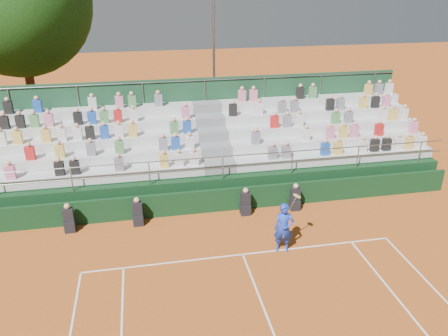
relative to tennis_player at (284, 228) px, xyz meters
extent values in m
plane|color=#AE531D|center=(-1.45, 0.01, -0.93)|extent=(90.00, 90.00, 0.00)
cube|color=white|center=(-1.45, 0.01, -0.92)|extent=(11.00, 0.06, 0.01)
cube|color=white|center=(-1.45, -3.19, -0.92)|extent=(0.06, 6.40, 0.01)
cube|color=black|center=(-1.45, 3.21, -0.43)|extent=(20.00, 0.15, 1.00)
cube|color=black|center=(-7.59, 2.76, -0.71)|extent=(0.40, 0.40, 0.44)
cube|color=black|center=(-7.59, 2.76, -0.23)|extent=(0.38, 0.25, 0.55)
sphere|color=tan|center=(-7.59, 2.76, 0.15)|extent=(0.22, 0.22, 0.22)
cube|color=black|center=(-5.03, 2.76, -0.71)|extent=(0.40, 0.40, 0.44)
cube|color=black|center=(-5.03, 2.76, -0.23)|extent=(0.38, 0.25, 0.55)
sphere|color=tan|center=(-5.03, 2.76, 0.15)|extent=(0.22, 0.22, 0.22)
cube|color=black|center=(-0.71, 2.76, -0.71)|extent=(0.40, 0.40, 0.44)
cube|color=black|center=(-0.71, 2.76, -0.23)|extent=(0.38, 0.25, 0.55)
sphere|color=tan|center=(-0.71, 2.76, 0.15)|extent=(0.22, 0.22, 0.22)
cube|color=black|center=(1.41, 2.76, -0.71)|extent=(0.40, 0.40, 0.44)
cube|color=black|center=(1.41, 2.76, -0.23)|extent=(0.38, 0.25, 0.55)
sphere|color=tan|center=(1.41, 2.76, 0.15)|extent=(0.22, 0.22, 0.22)
cube|color=black|center=(-1.45, 6.31, -0.33)|extent=(20.00, 5.20, 1.20)
cube|color=silver|center=(-6.80, 4.64, 0.48)|extent=(9.30, 0.85, 0.42)
cube|color=silver|center=(3.90, 4.64, 0.48)|extent=(9.30, 0.85, 0.42)
cube|color=slate|center=(-1.45, 4.64, 0.48)|extent=(1.40, 0.85, 0.42)
cube|color=silver|center=(-6.80, 5.49, 0.90)|extent=(9.30, 0.85, 0.42)
cube|color=silver|center=(3.90, 5.49, 0.90)|extent=(9.30, 0.85, 0.42)
cube|color=slate|center=(-1.45, 5.49, 0.90)|extent=(1.40, 0.85, 0.42)
cube|color=silver|center=(-6.80, 6.34, 1.32)|extent=(9.30, 0.85, 0.42)
cube|color=silver|center=(3.90, 6.34, 1.32)|extent=(9.30, 0.85, 0.42)
cube|color=slate|center=(-1.45, 6.34, 1.32)|extent=(1.40, 0.85, 0.42)
cube|color=silver|center=(-6.80, 7.19, 1.74)|extent=(9.30, 0.85, 0.42)
cube|color=silver|center=(3.90, 7.19, 1.74)|extent=(9.30, 0.85, 0.42)
cube|color=slate|center=(-1.45, 7.19, 1.74)|extent=(1.40, 0.85, 0.42)
cube|color=silver|center=(-6.80, 8.04, 2.16)|extent=(9.30, 0.85, 0.42)
cube|color=silver|center=(3.90, 8.04, 2.16)|extent=(9.30, 0.85, 0.42)
cube|color=slate|center=(-1.45, 8.04, 2.16)|extent=(1.40, 0.85, 0.42)
cube|color=#194228|center=(-1.45, 8.56, 1.27)|extent=(20.00, 0.12, 4.40)
cylinder|color=gray|center=(-1.45, 3.76, 1.27)|extent=(20.00, 0.05, 0.05)
cylinder|color=gray|center=(-1.45, 8.46, 3.37)|extent=(20.00, 0.05, 0.05)
cube|color=pink|center=(-9.83, 4.49, 0.97)|extent=(0.36, 0.24, 0.56)
cube|color=black|center=(-7.98, 4.49, 0.97)|extent=(0.36, 0.24, 0.56)
cube|color=black|center=(-7.39, 4.49, 0.97)|extent=(0.36, 0.24, 0.56)
cube|color=slate|center=(-5.65, 4.49, 0.97)|extent=(0.36, 0.24, 0.56)
cube|color=gold|center=(-3.81, 4.49, 0.97)|extent=(0.36, 0.24, 0.56)
cube|color=silver|center=(-3.19, 4.49, 0.97)|extent=(0.36, 0.24, 0.56)
cube|color=silver|center=(-2.56, 4.49, 0.97)|extent=(0.36, 0.24, 0.56)
cube|color=red|center=(-9.20, 5.34, 1.39)|extent=(0.36, 0.24, 0.56)
cube|color=gold|center=(-8.03, 5.34, 1.39)|extent=(0.36, 0.24, 0.56)
cube|color=slate|center=(-6.78, 5.34, 1.39)|extent=(0.36, 0.24, 0.56)
cube|color=#4C8C4C|center=(-5.62, 5.34, 1.39)|extent=(0.36, 0.24, 0.56)
cube|color=slate|center=(-3.77, 5.34, 1.39)|extent=(0.36, 0.24, 0.56)
cube|color=#1E4CB2|center=(-3.24, 5.34, 1.39)|extent=(0.36, 0.24, 0.56)
cube|color=silver|center=(-2.63, 5.34, 1.39)|extent=(0.36, 0.24, 0.56)
cube|color=silver|center=(-10.42, 6.19, 1.81)|extent=(0.36, 0.24, 0.56)
cube|color=gold|center=(-9.79, 6.19, 1.81)|extent=(0.36, 0.24, 0.56)
cube|color=gold|center=(-8.65, 6.19, 1.81)|extent=(0.36, 0.24, 0.56)
cube|color=silver|center=(-8.00, 6.19, 1.81)|extent=(0.36, 0.24, 0.56)
cube|color=silver|center=(-7.36, 6.19, 1.81)|extent=(0.36, 0.24, 0.56)
cube|color=black|center=(-6.84, 6.19, 1.81)|extent=(0.36, 0.24, 0.56)
cube|color=#1E4CB2|center=(-6.23, 6.19, 1.81)|extent=(0.36, 0.24, 0.56)
cube|color=silver|center=(-5.62, 6.19, 1.81)|extent=(0.36, 0.24, 0.56)
cube|color=gold|center=(-5.03, 6.19, 1.81)|extent=(0.36, 0.24, 0.56)
cube|color=#4C8C4C|center=(-3.21, 6.19, 1.81)|extent=(0.36, 0.24, 0.56)
cube|color=#1E4CB2|center=(-2.62, 6.19, 1.81)|extent=(0.36, 0.24, 0.56)
cube|color=black|center=(-10.44, 7.04, 2.23)|extent=(0.36, 0.24, 0.56)
cube|color=black|center=(-9.79, 7.04, 2.23)|extent=(0.36, 0.24, 0.56)
cube|color=#4C8C4C|center=(-9.21, 7.04, 2.23)|extent=(0.36, 0.24, 0.56)
cube|color=pink|center=(-8.61, 7.04, 2.23)|extent=(0.36, 0.24, 0.56)
cube|color=black|center=(-7.38, 7.04, 2.23)|extent=(0.36, 0.24, 0.56)
cube|color=#1E4CB2|center=(-6.78, 7.04, 2.23)|extent=(0.36, 0.24, 0.56)
cube|color=#4C8C4C|center=(-6.25, 7.04, 2.23)|extent=(0.36, 0.24, 0.56)
cube|color=red|center=(-5.64, 7.04, 2.23)|extent=(0.36, 0.24, 0.56)
cube|color=silver|center=(-4.96, 7.04, 2.23)|extent=(0.36, 0.24, 0.56)
cube|color=pink|center=(-2.59, 7.04, 2.23)|extent=(0.36, 0.24, 0.56)
cube|color=black|center=(-10.40, 7.89, 2.65)|extent=(0.36, 0.24, 0.56)
cube|color=#1E4CB2|center=(-9.17, 7.89, 2.65)|extent=(0.36, 0.24, 0.56)
cube|color=silver|center=(-6.77, 7.89, 2.65)|extent=(0.36, 0.24, 0.56)
cube|color=pink|center=(-5.57, 7.89, 2.65)|extent=(0.36, 0.24, 0.56)
cube|color=#4C8C4C|center=(-4.99, 7.89, 2.65)|extent=(0.36, 0.24, 0.56)
cube|color=slate|center=(-3.77, 7.89, 2.65)|extent=(0.36, 0.24, 0.56)
cube|color=slate|center=(0.89, 4.49, 0.97)|extent=(0.36, 0.24, 0.56)
cube|color=slate|center=(1.50, 4.49, 0.97)|extent=(0.36, 0.24, 0.56)
cube|color=#1E4CB2|center=(3.32, 4.49, 0.97)|extent=(0.36, 0.24, 0.56)
cube|color=gold|center=(3.93, 4.49, 0.97)|extent=(0.36, 0.24, 0.56)
cube|color=silver|center=(5.12, 4.49, 0.97)|extent=(0.36, 0.24, 0.56)
cube|color=black|center=(5.71, 4.49, 0.97)|extent=(0.36, 0.24, 0.56)
cube|color=black|center=(6.30, 4.49, 0.97)|extent=(0.36, 0.24, 0.56)
cube|color=silver|center=(6.89, 4.49, 0.97)|extent=(0.36, 0.24, 0.56)
cube|color=gold|center=(7.45, 4.49, 0.97)|extent=(0.36, 0.24, 0.56)
cube|color=silver|center=(8.07, 4.49, 0.97)|extent=(0.36, 0.24, 0.56)
cube|color=slate|center=(0.34, 5.34, 1.39)|extent=(0.36, 0.24, 0.56)
cube|color=silver|center=(2.69, 5.34, 1.39)|extent=(0.36, 0.24, 0.56)
cube|color=pink|center=(3.89, 5.34, 1.39)|extent=(0.36, 0.24, 0.56)
cube|color=gold|center=(4.53, 5.34, 1.39)|extent=(0.36, 0.24, 0.56)
cube|color=pink|center=(5.08, 5.34, 1.39)|extent=(0.36, 0.24, 0.56)
cube|color=red|center=(6.33, 5.34, 1.39)|extent=(0.36, 0.24, 0.56)
cube|color=pink|center=(8.10, 5.34, 1.39)|extent=(0.36, 0.24, 0.56)
cube|color=red|center=(1.45, 6.19, 1.81)|extent=(0.36, 0.24, 0.56)
cube|color=slate|center=(2.06, 6.19, 1.81)|extent=(0.36, 0.24, 0.56)
cube|color=silver|center=(2.65, 6.19, 1.81)|extent=(0.36, 0.24, 0.56)
cube|color=#4C8C4C|center=(4.47, 6.19, 1.81)|extent=(0.36, 0.24, 0.56)
cube|color=slate|center=(5.14, 6.19, 1.81)|extent=(0.36, 0.24, 0.56)
cube|color=silver|center=(6.92, 6.19, 1.81)|extent=(0.36, 0.24, 0.56)
cube|color=gold|center=(7.48, 6.19, 1.81)|extent=(0.36, 0.24, 0.56)
cube|color=silver|center=(8.05, 6.19, 1.81)|extent=(0.36, 0.24, 0.56)
cube|color=black|center=(-0.35, 7.04, 2.23)|extent=(0.36, 0.24, 0.56)
cube|color=silver|center=(0.92, 7.04, 2.23)|extent=(0.36, 0.24, 0.56)
cube|color=slate|center=(2.07, 7.04, 2.23)|extent=(0.36, 0.24, 0.56)
cube|color=slate|center=(2.69, 7.04, 2.23)|extent=(0.36, 0.24, 0.56)
cube|color=black|center=(4.52, 7.04, 2.23)|extent=(0.36, 0.24, 0.56)
cube|color=slate|center=(5.06, 7.04, 2.23)|extent=(0.36, 0.24, 0.56)
cube|color=gold|center=(6.28, 7.04, 2.23)|extent=(0.36, 0.24, 0.56)
cube|color=black|center=(6.93, 7.04, 2.23)|extent=(0.36, 0.24, 0.56)
cube|color=pink|center=(7.54, 7.04, 2.23)|extent=(0.36, 0.24, 0.56)
cube|color=pink|center=(0.28, 7.89, 2.65)|extent=(0.36, 0.24, 0.56)
cube|color=pink|center=(0.85, 7.89, 2.65)|extent=(0.36, 0.24, 0.56)
cube|color=black|center=(3.25, 7.89, 2.65)|extent=(0.36, 0.24, 0.56)
cube|color=#4C8C4C|center=(3.91, 7.89, 2.65)|extent=(0.36, 0.24, 0.56)
cube|color=gold|center=(6.94, 7.89, 2.65)|extent=(0.36, 0.24, 0.56)
cube|color=slate|center=(7.51, 7.89, 2.65)|extent=(0.36, 0.24, 0.56)
cube|color=silver|center=(8.09, 7.89, 2.65)|extent=(0.36, 0.24, 0.56)
imported|color=#1938BE|center=(0.00, 0.00, 0.00)|extent=(0.77, 0.61, 1.85)
cylinder|color=gray|center=(0.25, 0.00, 0.92)|extent=(0.26, 0.03, 0.51)
cylinder|color=#E5D866|center=(0.40, 0.00, 1.22)|extent=(0.26, 0.28, 0.14)
cylinder|color=#3A2315|center=(-10.79, 14.24, 1.30)|extent=(0.50, 0.50, 4.46)
sphere|color=#12350E|center=(-10.79, 14.24, 6.74)|extent=(8.03, 8.03, 8.03)
cylinder|color=gray|center=(-0.08, 13.96, 3.34)|extent=(0.16, 0.16, 8.54)
camera|label=1|loc=(-4.50, -12.40, 8.13)|focal=35.00mm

